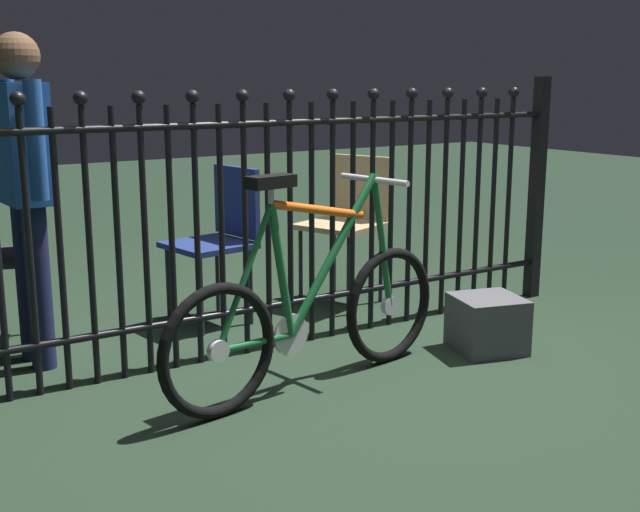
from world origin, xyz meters
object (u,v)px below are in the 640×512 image
object	(u,v)px
chair_charcoal	(14,242)
display_crate	(487,324)
person_visitor	(25,174)
bicycle	(311,314)
chair_navy	(221,230)
chair_tan	(349,213)

from	to	relation	value
chair_charcoal	display_crate	bearing A→B (deg)	-35.30
display_crate	chair_charcoal	bearing A→B (deg)	144.70
person_visitor	chair_charcoal	bearing A→B (deg)	89.85
bicycle	person_visitor	size ratio (longest dim) A/B	1.00
bicycle	chair_navy	size ratio (longest dim) A/B	1.79
chair_tan	chair_charcoal	bearing A→B (deg)	173.04
chair_navy	person_visitor	bearing A→B (deg)	-171.49
chair_navy	person_visitor	size ratio (longest dim) A/B	0.56
chair_charcoal	display_crate	xyz separation A→B (m)	(1.90, -1.34, -0.39)
bicycle	person_visitor	distance (m)	1.43
bicycle	chair_navy	world-z (taller)	bicycle
chair_charcoal	person_visitor	bearing A→B (deg)	-90.15
display_crate	chair_navy	bearing A→B (deg)	126.65
chair_navy	bicycle	bearing A→B (deg)	-96.03
bicycle	display_crate	world-z (taller)	bicycle
bicycle	chair_tan	distance (m)	1.43
chair_tan	display_crate	distance (m)	1.19
chair_navy	display_crate	distance (m)	1.50
display_crate	bicycle	bearing A→B (deg)	176.60
chair_navy	chair_charcoal	bearing A→B (deg)	170.03
display_crate	chair_tan	bearing A→B (deg)	92.50
bicycle	display_crate	xyz separation A→B (m)	(0.98, -0.06, -0.19)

